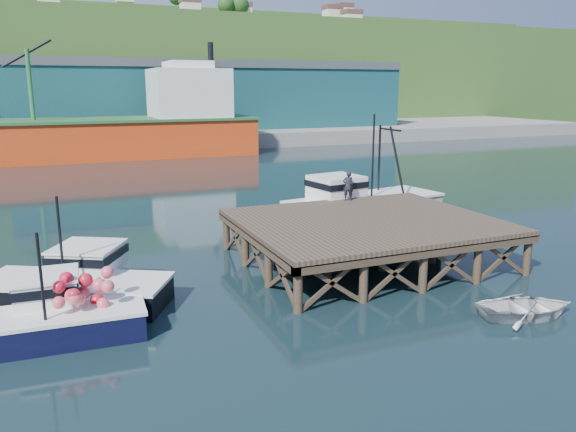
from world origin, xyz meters
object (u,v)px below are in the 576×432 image
boat_navy (48,316)px  boat_black (79,283)px  trawler (362,203)px  dinghy (527,307)px  dockworker (348,186)px

boat_navy → boat_black: size_ratio=0.84×
boat_navy → trawler: 20.56m
boat_black → dinghy: bearing=1.4°
dinghy → dockworker: size_ratio=2.20×
boat_navy → boat_black: 3.29m
boat_black → dinghy: (15.34, -8.03, -0.45)m
boat_black → trawler: size_ratio=0.72×
dinghy → dockworker: (-0.65, 12.77, 2.58)m
trawler → dockworker: (-2.16, -2.10, 1.55)m
boat_navy → dockworker: bearing=28.9°
trawler → boat_navy: bearing=-161.1°
boat_navy → boat_black: boat_black is taller
dinghy → trawler: bearing=7.6°
dinghy → dockworker: dockworker is taller
boat_navy → trawler: trawler is taller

